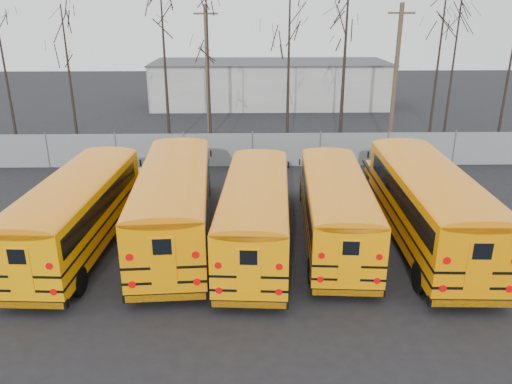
{
  "coord_description": "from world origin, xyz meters",
  "views": [
    {
      "loc": [
        -0.41,
        -16.44,
        8.87
      ],
      "look_at": [
        0.02,
        3.19,
        1.6
      ],
      "focal_mm": 35.0,
      "sensor_mm": 36.0,
      "label": 1
    }
  ],
  "objects_px": {
    "bus_a": "(79,206)",
    "bus_d": "(335,203)",
    "utility_pole_right": "(395,77)",
    "bus_b": "(175,197)",
    "utility_pole_left": "(208,72)",
    "bus_e": "(427,199)",
    "bus_c": "(256,208)"
  },
  "relations": [
    {
      "from": "bus_a",
      "to": "bus_d",
      "type": "bearing_deg",
      "value": 5.04
    },
    {
      "from": "utility_pole_right",
      "to": "bus_b",
      "type": "bearing_deg",
      "value": -116.65
    },
    {
      "from": "bus_d",
      "to": "utility_pole_left",
      "type": "distance_m",
      "value": 18.35
    },
    {
      "from": "bus_d",
      "to": "utility_pole_left",
      "type": "xyz_separation_m",
      "value": [
        -6.09,
        17.05,
        3.0
      ]
    },
    {
      "from": "bus_e",
      "to": "utility_pole_right",
      "type": "relative_size",
      "value": 1.27
    },
    {
      "from": "bus_e",
      "to": "utility_pole_left",
      "type": "distance_m",
      "value": 19.95
    },
    {
      "from": "bus_c",
      "to": "bus_d",
      "type": "height_order",
      "value": "bus_c"
    },
    {
      "from": "bus_c",
      "to": "utility_pole_right",
      "type": "height_order",
      "value": "utility_pole_right"
    },
    {
      "from": "bus_e",
      "to": "utility_pole_right",
      "type": "height_order",
      "value": "utility_pole_right"
    },
    {
      "from": "bus_b",
      "to": "bus_a",
      "type": "bearing_deg",
      "value": -174.1
    },
    {
      "from": "bus_a",
      "to": "bus_c",
      "type": "relative_size",
      "value": 1.02
    },
    {
      "from": "bus_b",
      "to": "utility_pole_right",
      "type": "distance_m",
      "value": 18.86
    },
    {
      "from": "bus_d",
      "to": "bus_a",
      "type": "bearing_deg",
      "value": -174.27
    },
    {
      "from": "bus_a",
      "to": "utility_pole_right",
      "type": "bearing_deg",
      "value": 45.34
    },
    {
      "from": "bus_e",
      "to": "bus_c",
      "type": "bearing_deg",
      "value": -175.08
    },
    {
      "from": "bus_a",
      "to": "bus_e",
      "type": "distance_m",
      "value": 13.46
    },
    {
      "from": "bus_c",
      "to": "bus_e",
      "type": "bearing_deg",
      "value": 6.64
    },
    {
      "from": "bus_a",
      "to": "bus_e",
      "type": "height_order",
      "value": "bus_e"
    },
    {
      "from": "bus_b",
      "to": "bus_e",
      "type": "relative_size",
      "value": 0.99
    },
    {
      "from": "bus_b",
      "to": "utility_pole_left",
      "type": "distance_m",
      "value": 16.99
    },
    {
      "from": "bus_b",
      "to": "bus_e",
      "type": "xyz_separation_m",
      "value": [
        9.86,
        -0.49,
        0.02
      ]
    },
    {
      "from": "bus_c",
      "to": "bus_e",
      "type": "distance_m",
      "value": 6.69
    },
    {
      "from": "bus_d",
      "to": "utility_pole_left",
      "type": "height_order",
      "value": "utility_pole_left"
    },
    {
      "from": "utility_pole_right",
      "to": "bus_c",
      "type": "bearing_deg",
      "value": -107.02
    },
    {
      "from": "bus_b",
      "to": "bus_c",
      "type": "distance_m",
      "value": 3.29
    },
    {
      "from": "bus_a",
      "to": "bus_c",
      "type": "height_order",
      "value": "bus_a"
    },
    {
      "from": "utility_pole_left",
      "to": "utility_pole_right",
      "type": "distance_m",
      "value": 12.56
    },
    {
      "from": "bus_b",
      "to": "bus_d",
      "type": "xyz_separation_m",
      "value": [
        6.31,
        -0.29,
        -0.19
      ]
    },
    {
      "from": "bus_a",
      "to": "bus_e",
      "type": "relative_size",
      "value": 0.93
    },
    {
      "from": "bus_d",
      "to": "utility_pole_right",
      "type": "relative_size",
      "value": 1.13
    },
    {
      "from": "utility_pole_right",
      "to": "bus_a",
      "type": "bearing_deg",
      "value": -122.73
    },
    {
      "from": "bus_a",
      "to": "utility_pole_right",
      "type": "relative_size",
      "value": 1.18
    }
  ]
}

